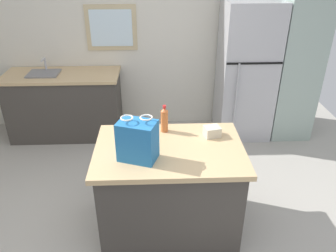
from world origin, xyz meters
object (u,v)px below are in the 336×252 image
object	(u,v)px
small_box	(212,131)
shopping_bag	(138,141)
refrigerator	(246,72)
tall_cabinet	(295,61)
kitchen_island	(169,188)
bottle	(164,120)

from	to	relation	value
small_box	shopping_bag	bearing A→B (deg)	-152.57
shopping_bag	small_box	size ratio (longest dim) A/B	2.72
refrigerator	tall_cabinet	distance (m)	0.66
shopping_bag	kitchen_island	bearing A→B (deg)	30.24
kitchen_island	small_box	world-z (taller)	small_box
small_box	bottle	bearing A→B (deg)	165.86
kitchen_island	shopping_bag	distance (m)	0.67
refrigerator	shopping_bag	world-z (taller)	refrigerator
bottle	kitchen_island	bearing A→B (deg)	-83.59
kitchen_island	small_box	size ratio (longest dim) A/B	9.31
tall_cabinet	bottle	bearing A→B (deg)	-139.49
tall_cabinet	bottle	world-z (taller)	tall_cabinet
kitchen_island	tall_cabinet	xyz separation A→B (m)	(1.76, 1.82, 0.61)
tall_cabinet	bottle	size ratio (longest dim) A/B	8.00
refrigerator	tall_cabinet	bearing A→B (deg)	0.02
small_box	bottle	size ratio (longest dim) A/B	0.52
refrigerator	shopping_bag	xyz separation A→B (m)	(-1.37, -1.98, 0.13)
bottle	refrigerator	bearing A→B (deg)	53.22
refrigerator	shopping_bag	size ratio (longest dim) A/B	4.88
tall_cabinet	bottle	xyz separation A→B (m)	(-1.79, -1.53, -0.05)
kitchen_island	shopping_bag	xyz separation A→B (m)	(-0.26, -0.15, 0.60)
kitchen_island	shopping_bag	world-z (taller)	shopping_bag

